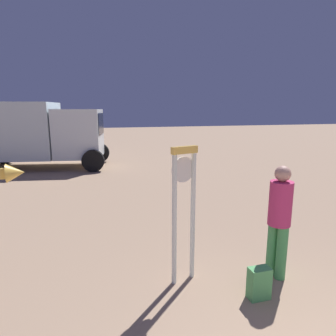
{
  "coord_description": "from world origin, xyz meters",
  "views": [
    {
      "loc": [
        -2.07,
        -0.8,
        2.52
      ],
      "look_at": [
        -0.31,
        5.45,
        1.2
      ],
      "focal_mm": 31.1,
      "sensor_mm": 36.0,
      "label": 1
    }
  ],
  "objects_px": {
    "person_near_clock": "(279,216)",
    "box_truck_near": "(26,132)",
    "standing_clock": "(184,202)",
    "backpack": "(259,283)"
  },
  "relations": [
    {
      "from": "person_near_clock",
      "to": "box_truck_near",
      "type": "height_order",
      "value": "box_truck_near"
    },
    {
      "from": "standing_clock",
      "to": "backpack",
      "type": "xyz_separation_m",
      "value": [
        0.84,
        -0.69,
        -1.0
      ]
    },
    {
      "from": "standing_clock",
      "to": "box_truck_near",
      "type": "relative_size",
      "value": 0.3
    },
    {
      "from": "person_near_clock",
      "to": "box_truck_near",
      "type": "relative_size",
      "value": 0.26
    },
    {
      "from": "backpack",
      "to": "box_truck_near",
      "type": "relative_size",
      "value": 0.07
    },
    {
      "from": "standing_clock",
      "to": "person_near_clock",
      "type": "height_order",
      "value": "standing_clock"
    },
    {
      "from": "standing_clock",
      "to": "box_truck_near",
      "type": "height_order",
      "value": "box_truck_near"
    },
    {
      "from": "standing_clock",
      "to": "box_truck_near",
      "type": "bearing_deg",
      "value": 110.86
    },
    {
      "from": "standing_clock",
      "to": "box_truck_near",
      "type": "xyz_separation_m",
      "value": [
        -3.77,
        9.89,
        0.34
      ]
    },
    {
      "from": "backpack",
      "to": "person_near_clock",
      "type": "bearing_deg",
      "value": 36.01
    }
  ]
}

